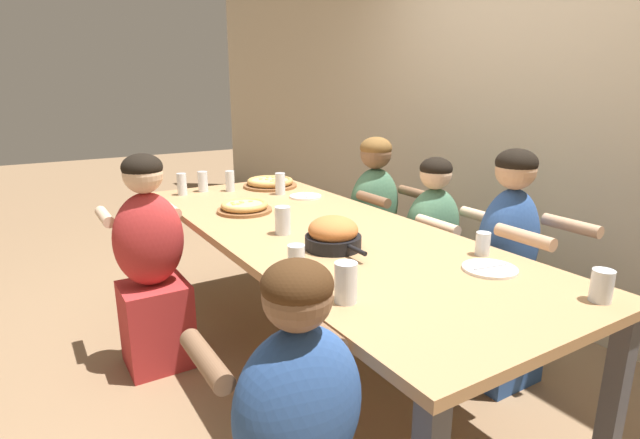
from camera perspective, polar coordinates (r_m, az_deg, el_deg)
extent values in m
plane|color=#896B4C|center=(2.86, 0.00, -16.40)|extent=(18.00, 18.00, 0.00)
cube|color=beige|center=(3.52, 23.20, 15.71)|extent=(10.00, 0.06, 3.20)
cube|color=tan|center=(2.54, 0.00, -1.52)|extent=(2.70, 1.04, 0.04)
cube|color=#4C4C51|center=(3.64, -17.10, -3.46)|extent=(0.07, 0.07, 0.75)
cube|color=#4C4C51|center=(3.95, -4.16, -1.34)|extent=(0.07, 0.07, 0.75)
cube|color=#4C4C51|center=(2.21, 30.47, -17.76)|extent=(0.07, 0.07, 0.75)
cylinder|color=brown|center=(3.58, -5.71, 3.87)|extent=(0.38, 0.38, 0.02)
torus|color=tan|center=(3.58, -5.72, 4.38)|extent=(0.33, 0.33, 0.04)
cylinder|color=#E5C675|center=(3.58, -5.72, 4.27)|extent=(0.28, 0.28, 0.03)
cylinder|color=#E5C166|center=(3.60, -6.79, 4.63)|extent=(0.02, 0.02, 0.01)
cylinder|color=#E5C166|center=(3.67, -6.01, 4.85)|extent=(0.02, 0.02, 0.01)
cylinder|color=#E5C166|center=(3.49, -5.09, 4.32)|extent=(0.02, 0.02, 0.01)
cylinder|color=#E5C166|center=(3.59, -6.10, 4.61)|extent=(0.02, 0.02, 0.01)
cylinder|color=#E5C166|center=(3.52, -5.53, 4.41)|extent=(0.02, 0.02, 0.01)
cylinder|color=#E5C166|center=(3.66, -5.37, 4.85)|extent=(0.02, 0.02, 0.01)
cylinder|color=#E5C166|center=(3.56, -5.30, 4.56)|extent=(0.02, 0.02, 0.01)
cylinder|color=brown|center=(2.90, -8.61, 1.05)|extent=(0.31, 0.31, 0.02)
torus|color=tan|center=(2.90, -8.63, 1.63)|extent=(0.27, 0.27, 0.03)
cylinder|color=#E5C675|center=(2.90, -8.63, 1.51)|extent=(0.22, 0.22, 0.03)
cylinder|color=#E5C166|center=(2.88, -9.82, 1.72)|extent=(0.02, 0.02, 0.01)
cylinder|color=#E5C166|center=(2.94, -7.94, 2.10)|extent=(0.02, 0.02, 0.01)
cylinder|color=#E5C166|center=(2.92, -9.97, 1.92)|extent=(0.02, 0.02, 0.01)
cylinder|color=#E5C166|center=(2.89, -9.30, 1.81)|extent=(0.02, 0.02, 0.01)
cylinder|color=#E5C166|center=(2.94, -8.99, 2.07)|extent=(0.02, 0.02, 0.01)
cylinder|color=#E5C166|center=(2.91, -8.89, 1.94)|extent=(0.02, 0.02, 0.01)
cylinder|color=black|center=(2.23, 1.51, -2.59)|extent=(0.25, 0.25, 0.06)
cylinder|color=black|center=(2.08, 4.27, -3.52)|extent=(0.11, 0.02, 0.02)
ellipsoid|color=#C17038|center=(2.22, 1.52, -1.17)|extent=(0.22, 0.22, 0.12)
cylinder|color=white|center=(3.24, -1.66, 2.66)|extent=(0.21, 0.21, 0.01)
cube|color=#B7B7BC|center=(3.24, -1.66, 2.81)|extent=(0.14, 0.07, 0.01)
cylinder|color=white|center=(2.10, 18.83, -5.35)|extent=(0.22, 0.22, 0.01)
cube|color=#B7B7BC|center=(2.09, 18.85, -5.12)|extent=(0.04, 0.15, 0.01)
cylinder|color=silver|center=(1.69, 2.96, -7.19)|extent=(0.08, 0.08, 0.14)
cylinder|color=silver|center=(1.70, 2.95, -8.15)|extent=(0.07, 0.07, 0.08)
cylinder|color=silver|center=(3.47, -10.25, 4.35)|extent=(0.06, 0.06, 0.14)
cylinder|color=silver|center=(3.48, -10.23, 3.84)|extent=(0.05, 0.05, 0.08)
cylinder|color=silver|center=(3.42, -15.50, 3.91)|extent=(0.06, 0.06, 0.14)
cylinder|color=silver|center=(3.42, -15.48, 3.61)|extent=(0.06, 0.06, 0.11)
cylinder|color=silver|center=(2.26, 18.11, -2.65)|extent=(0.06, 0.06, 0.10)
cylinder|color=silver|center=(2.26, 18.08, -3.01)|extent=(0.05, 0.05, 0.07)
cylinder|color=silver|center=(3.50, -13.25, 4.25)|extent=(0.07, 0.07, 0.14)
cylinder|color=silver|center=(1.95, 29.52, -6.61)|extent=(0.07, 0.07, 0.11)
cylinder|color=black|center=(1.96, 29.41, -7.34)|extent=(0.06, 0.06, 0.06)
cylinder|color=silver|center=(1.97, -2.73, -4.41)|extent=(0.07, 0.07, 0.10)
cylinder|color=silver|center=(3.33, -4.57, 4.10)|extent=(0.07, 0.07, 0.14)
cylinder|color=silver|center=(3.33, -4.56, 3.49)|extent=(0.06, 0.06, 0.07)
cylinder|color=silver|center=(2.44, -4.28, -0.10)|extent=(0.08, 0.08, 0.14)
cylinder|color=black|center=(2.45, -4.27, -0.50)|extent=(0.07, 0.07, 0.10)
cube|color=#B22D2D|center=(2.91, -18.14, -11.32)|extent=(0.32, 0.34, 0.47)
ellipsoid|color=#B22D2D|center=(2.74, -18.97, -2.18)|extent=(0.24, 0.36, 0.50)
sphere|color=beige|center=(2.66, -19.61, 4.91)|extent=(0.20, 0.20, 0.20)
ellipsoid|color=black|center=(2.65, -19.68, 5.65)|extent=(0.20, 0.20, 0.14)
cylinder|color=beige|center=(2.88, -23.39, 0.30)|extent=(0.28, 0.06, 0.06)
cylinder|color=beige|center=(2.94, -16.83, 1.22)|extent=(0.28, 0.06, 0.06)
cube|color=#2D5193|center=(2.82, 19.72, -12.44)|extent=(0.32, 0.34, 0.47)
ellipsoid|color=#2D5193|center=(2.63, 20.71, -2.53)|extent=(0.24, 0.36, 0.55)
sphere|color=tan|center=(2.54, 21.49, 5.32)|extent=(0.19, 0.19, 0.19)
ellipsoid|color=black|center=(2.54, 21.56, 6.06)|extent=(0.20, 0.20, 0.13)
cylinder|color=tan|center=(2.62, 26.78, -0.62)|extent=(0.28, 0.06, 0.06)
cylinder|color=tan|center=(2.34, 22.32, -1.85)|extent=(0.28, 0.06, 0.06)
cube|color=#477556|center=(3.51, 6.00, -5.96)|extent=(0.32, 0.34, 0.47)
ellipsoid|color=#477556|center=(3.36, 6.23, 1.71)|extent=(0.24, 0.36, 0.49)
sphere|color=brown|center=(3.30, 6.40, 7.53)|extent=(0.20, 0.20, 0.20)
ellipsoid|color=brown|center=(3.30, 6.42, 8.15)|extent=(0.21, 0.21, 0.14)
cylinder|color=brown|center=(3.30, 10.83, 3.00)|extent=(0.28, 0.06, 0.06)
cylinder|color=brown|center=(3.08, 6.10, 2.32)|extent=(0.28, 0.06, 0.06)
ellipsoid|color=#2D5193|center=(1.38, -2.44, -20.65)|extent=(0.24, 0.36, 0.45)
sphere|color=brown|center=(1.22, -2.61, -8.76)|extent=(0.18, 0.18, 0.18)
ellipsoid|color=#422814|center=(1.21, -2.63, -7.43)|extent=(0.18, 0.18, 0.12)
cylinder|color=brown|center=(1.43, -12.91, -15.36)|extent=(0.28, 0.06, 0.06)
cylinder|color=brown|center=(1.55, -0.65, -12.32)|extent=(0.28, 0.06, 0.06)
cube|color=#477556|center=(3.13, 12.23, -9.00)|extent=(0.32, 0.34, 0.47)
ellipsoid|color=#477556|center=(2.97, 12.73, -0.83)|extent=(0.24, 0.36, 0.45)
sphere|color=beige|center=(2.90, 13.10, 5.12)|extent=(0.18, 0.18, 0.18)
ellipsoid|color=black|center=(2.89, 13.13, 5.73)|extent=(0.18, 0.18, 0.13)
cylinder|color=beige|center=(2.93, 18.03, 0.34)|extent=(0.28, 0.06, 0.06)
cylinder|color=beige|center=(2.69, 13.26, -0.64)|extent=(0.28, 0.06, 0.06)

